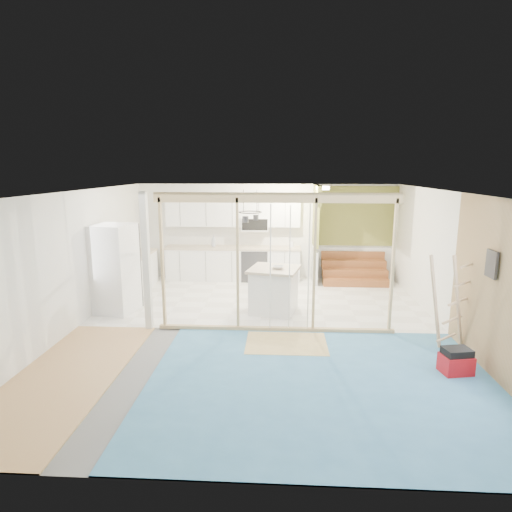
# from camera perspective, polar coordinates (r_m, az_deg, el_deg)

# --- Properties ---
(room) EXTENTS (7.01, 8.01, 2.61)m
(room) POSITION_cam_1_polar(r_m,az_deg,el_deg) (7.80, 0.46, -1.03)
(room) COLOR slate
(room) RESTS_ON ground
(floor_overlays) EXTENTS (7.00, 8.00, 0.03)m
(floor_overlays) POSITION_cam_1_polar(r_m,az_deg,el_deg) (8.23, 0.98, -9.74)
(floor_overlays) COLOR white
(floor_overlays) RESTS_ON room
(stud_frame) EXTENTS (4.66, 0.14, 2.60)m
(stud_frame) POSITION_cam_1_polar(r_m,az_deg,el_deg) (7.76, -1.54, 1.20)
(stud_frame) COLOR tan
(stud_frame) RESTS_ON room
(base_cabinets) EXTENTS (4.45, 2.24, 0.93)m
(base_cabinets) POSITION_cam_1_polar(r_m,az_deg,el_deg) (11.43, -6.80, -1.33)
(base_cabinets) COLOR white
(base_cabinets) RESTS_ON room
(upper_cabinets) EXTENTS (3.60, 0.41, 0.85)m
(upper_cabinets) POSITION_cam_1_polar(r_m,az_deg,el_deg) (11.54, -2.79, 5.68)
(upper_cabinets) COLOR white
(upper_cabinets) RESTS_ON room
(green_partition) EXTENTS (2.25, 1.51, 2.60)m
(green_partition) POSITION_cam_1_polar(r_m,az_deg,el_deg) (11.57, 11.52, 1.09)
(green_partition) COLOR olive
(green_partition) RESTS_ON room
(pot_rack) EXTENTS (0.52, 0.52, 0.72)m
(pot_rack) POSITION_cam_1_polar(r_m,az_deg,el_deg) (9.57, -0.82, 5.54)
(pot_rack) COLOR black
(pot_rack) RESTS_ON room
(electrical_panel) EXTENTS (0.04, 0.30, 0.40)m
(electrical_panel) POSITION_cam_1_polar(r_m,az_deg,el_deg) (7.05, 28.91, -0.95)
(electrical_panel) COLOR #37373C
(electrical_panel) RESTS_ON room
(ceiling_light) EXTENTS (0.32, 0.32, 0.08)m
(ceiling_light) POSITION_cam_1_polar(r_m,az_deg,el_deg) (10.66, 8.90, 8.95)
(ceiling_light) COLOR #FFEABF
(ceiling_light) RESTS_ON room
(fridge) EXTENTS (0.95, 0.92, 1.88)m
(fridge) POSITION_cam_1_polar(r_m,az_deg,el_deg) (9.44, -18.41, -1.66)
(fridge) COLOR white
(fridge) RESTS_ON room
(island) EXTENTS (1.18, 1.18, 0.96)m
(island) POSITION_cam_1_polar(r_m,az_deg,el_deg) (9.06, 2.41, -4.60)
(island) COLOR white
(island) RESTS_ON room
(bowl) EXTENTS (0.29, 0.29, 0.06)m
(bowl) POSITION_cam_1_polar(r_m,az_deg,el_deg) (8.88, 2.95, -1.51)
(bowl) COLOR silver
(bowl) RESTS_ON island
(soap_bottle_a) EXTENTS (0.13, 0.13, 0.33)m
(soap_bottle_a) POSITION_cam_1_polar(r_m,az_deg,el_deg) (11.62, -5.69, 2.05)
(soap_bottle_a) COLOR #9DA1AF
(soap_bottle_a) RESTS_ON base_cabinets
(soap_bottle_b) EXTENTS (0.11, 0.11, 0.20)m
(soap_bottle_b) POSITION_cam_1_polar(r_m,az_deg,el_deg) (11.54, 4.84, 1.69)
(soap_bottle_b) COLOR white
(soap_bottle_b) RESTS_ON base_cabinets
(toolbox) EXTENTS (0.48, 0.39, 0.41)m
(toolbox) POSITION_cam_1_polar(r_m,az_deg,el_deg) (7.17, 25.13, -12.65)
(toolbox) COLOR #AB0F16
(toolbox) RESTS_ON room
(ladder) EXTENTS (0.86, 0.19, 1.64)m
(ladder) POSITION_cam_1_polar(r_m,az_deg,el_deg) (7.76, 24.39, -5.67)
(ladder) COLOR tan
(ladder) RESTS_ON room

